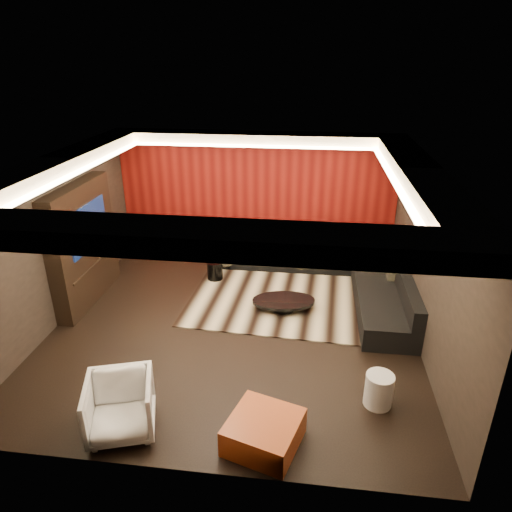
# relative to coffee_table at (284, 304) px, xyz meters

# --- Properties ---
(floor) EXTENTS (6.00, 6.00, 0.02)m
(floor) POSITION_rel_coffee_table_xyz_m (-0.80, -0.62, -0.12)
(floor) COLOR black
(floor) RESTS_ON ground
(ceiling) EXTENTS (6.00, 6.00, 0.02)m
(ceiling) POSITION_rel_coffee_table_xyz_m (-0.80, -0.62, 2.70)
(ceiling) COLOR silver
(ceiling) RESTS_ON ground
(wall_back) EXTENTS (6.00, 0.02, 2.80)m
(wall_back) POSITION_rel_coffee_table_xyz_m (-0.80, 2.39, 1.29)
(wall_back) COLOR black
(wall_back) RESTS_ON ground
(wall_left) EXTENTS (0.02, 6.00, 2.80)m
(wall_left) POSITION_rel_coffee_table_xyz_m (-3.81, -0.62, 1.29)
(wall_left) COLOR black
(wall_left) RESTS_ON ground
(wall_right) EXTENTS (0.02, 6.00, 2.80)m
(wall_right) POSITION_rel_coffee_table_xyz_m (2.21, -0.62, 1.29)
(wall_right) COLOR black
(wall_right) RESTS_ON ground
(red_feature_wall) EXTENTS (5.98, 0.05, 2.78)m
(red_feature_wall) POSITION_rel_coffee_table_xyz_m (-0.80, 2.35, 1.29)
(red_feature_wall) COLOR #6B0C0A
(red_feature_wall) RESTS_ON ground
(soffit_back) EXTENTS (6.00, 0.60, 0.22)m
(soffit_back) POSITION_rel_coffee_table_xyz_m (-0.80, 2.08, 2.58)
(soffit_back) COLOR silver
(soffit_back) RESTS_ON ground
(soffit_front) EXTENTS (6.00, 0.60, 0.22)m
(soffit_front) POSITION_rel_coffee_table_xyz_m (-0.80, -3.32, 2.58)
(soffit_front) COLOR silver
(soffit_front) RESTS_ON ground
(soffit_left) EXTENTS (0.60, 4.80, 0.22)m
(soffit_left) POSITION_rel_coffee_table_xyz_m (-3.50, -0.62, 2.58)
(soffit_left) COLOR silver
(soffit_left) RESTS_ON ground
(soffit_right) EXTENTS (0.60, 4.80, 0.22)m
(soffit_right) POSITION_rel_coffee_table_xyz_m (1.90, -0.62, 2.58)
(soffit_right) COLOR silver
(soffit_right) RESTS_ON ground
(cove_back) EXTENTS (4.80, 0.08, 0.04)m
(cove_back) POSITION_rel_coffee_table_xyz_m (-0.80, 1.74, 2.49)
(cove_back) COLOR #FFD899
(cove_back) RESTS_ON ground
(cove_front) EXTENTS (4.80, 0.08, 0.04)m
(cove_front) POSITION_rel_coffee_table_xyz_m (-0.80, -2.98, 2.49)
(cove_front) COLOR #FFD899
(cove_front) RESTS_ON ground
(cove_left) EXTENTS (0.08, 4.80, 0.04)m
(cove_left) POSITION_rel_coffee_table_xyz_m (-3.16, -0.62, 2.49)
(cove_left) COLOR #FFD899
(cove_left) RESTS_ON ground
(cove_right) EXTENTS (0.08, 4.80, 0.04)m
(cove_right) POSITION_rel_coffee_table_xyz_m (1.56, -0.62, 2.49)
(cove_right) COLOR #FFD899
(cove_right) RESTS_ON ground
(tv_surround) EXTENTS (0.30, 2.00, 2.20)m
(tv_surround) POSITION_rel_coffee_table_xyz_m (-3.65, -0.02, 0.99)
(tv_surround) COLOR black
(tv_surround) RESTS_ON ground
(tv_screen) EXTENTS (0.04, 1.30, 0.80)m
(tv_screen) POSITION_rel_coffee_table_xyz_m (-3.49, -0.02, 1.34)
(tv_screen) COLOR black
(tv_screen) RESTS_ON ground
(tv_shelf) EXTENTS (0.04, 1.60, 0.04)m
(tv_shelf) POSITION_rel_coffee_table_xyz_m (-3.49, -0.02, 0.59)
(tv_shelf) COLOR black
(tv_shelf) RESTS_ON ground
(rug) EXTENTS (4.16, 3.21, 0.02)m
(rug) POSITION_rel_coffee_table_xyz_m (0.24, 0.58, -0.10)
(rug) COLOR beige
(rug) RESTS_ON floor
(coffee_table) EXTENTS (1.27, 1.27, 0.19)m
(coffee_table) POSITION_rel_coffee_table_xyz_m (0.00, 0.00, 0.00)
(coffee_table) COLOR black
(coffee_table) RESTS_ON rug
(drum_stool) EXTENTS (0.32, 0.32, 0.37)m
(drum_stool) POSITION_rel_coffee_table_xyz_m (-1.48, 1.03, 0.09)
(drum_stool) COLOR black
(drum_stool) RESTS_ON rug
(striped_pouf) EXTENTS (0.72, 0.72, 0.34)m
(striped_pouf) POSITION_rel_coffee_table_xyz_m (-1.40, 1.69, 0.07)
(striped_pouf) COLOR #BEB393
(striped_pouf) RESTS_ON rug
(white_side_table) EXTENTS (0.43, 0.43, 0.46)m
(white_side_table) POSITION_rel_coffee_table_xyz_m (1.41, -2.27, 0.12)
(white_side_table) COLOR white
(white_side_table) RESTS_ON floor
(orange_ottoman) EXTENTS (1.00, 1.00, 0.35)m
(orange_ottoman) POSITION_rel_coffee_table_xyz_m (-0.01, -3.12, 0.06)
(orange_ottoman) COLOR maroon
(orange_ottoman) RESTS_ON floor
(armchair) EXTENTS (0.98, 1.00, 0.73)m
(armchair) POSITION_rel_coffee_table_xyz_m (-1.76, -3.12, 0.25)
(armchair) COLOR white
(armchair) RESTS_ON floor
(sectional_sofa) EXTENTS (3.65, 3.50, 0.75)m
(sectional_sofa) POSITION_rel_coffee_table_xyz_m (0.94, 1.24, 0.15)
(sectional_sofa) COLOR black
(sectional_sofa) RESTS_ON floor
(throw_pillows) EXTENTS (3.10, 1.66, 0.50)m
(throw_pillows) POSITION_rel_coffee_table_xyz_m (0.71, 1.67, 0.51)
(throw_pillows) COLOR tan
(throw_pillows) RESTS_ON sectional_sofa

